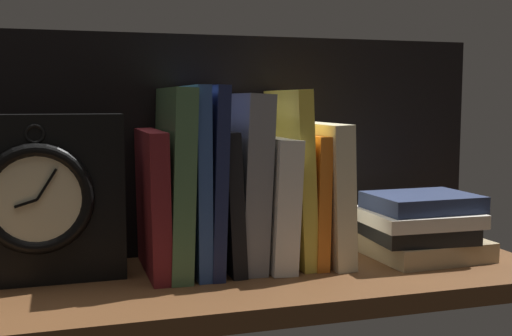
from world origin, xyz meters
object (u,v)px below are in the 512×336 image
at_px(book_green_romantic, 174,180).
at_px(book_stack_side, 421,227).
at_px(book_yellow_seinlanguage, 290,177).
at_px(book_cream_twain, 322,191).
at_px(book_blue_modern, 193,178).
at_px(framed_clock, 38,199).
at_px(book_maroon_dawkins, 152,202).
at_px(book_navy_bierce, 208,178).
at_px(book_orange_pandolfini, 305,198).
at_px(book_gray_chess, 244,180).
at_px(book_black_skeptic, 223,199).
at_px(book_white_catcher, 270,200).

height_order(book_green_romantic, book_stack_side, book_green_romantic).
distance_m(book_yellow_seinlanguage, book_cream_twain, 0.05).
relative_size(book_blue_modern, framed_clock, 1.17).
bearing_deg(book_maroon_dawkins, book_blue_modern, -0.00).
height_order(book_maroon_dawkins, book_navy_bierce, book_navy_bierce).
distance_m(book_cream_twain, book_stack_side, 0.15).
distance_m(book_yellow_seinlanguage, book_orange_pandolfini, 0.04).
distance_m(book_gray_chess, book_stack_side, 0.27).
bearing_deg(book_navy_bierce, framed_clock, -178.23).
bearing_deg(book_blue_modern, book_orange_pandolfini, 0.00).
height_order(book_yellow_seinlanguage, book_cream_twain, book_yellow_seinlanguage).
height_order(book_green_romantic, book_yellow_seinlanguage, book_green_romantic).
height_order(book_navy_bierce, book_black_skeptic, book_navy_bierce).
bearing_deg(book_cream_twain, framed_clock, -179.00).
height_order(book_navy_bierce, book_gray_chess, book_navy_bierce).
xyz_separation_m(book_maroon_dawkins, book_orange_pandolfini, (0.21, -0.00, -0.00)).
distance_m(book_black_skeptic, book_orange_pandolfini, 0.12).
height_order(book_maroon_dawkins, book_gray_chess, book_gray_chess).
bearing_deg(book_green_romantic, book_yellow_seinlanguage, 0.00).
bearing_deg(book_yellow_seinlanguage, book_cream_twain, 0.00).
bearing_deg(book_cream_twain, book_black_skeptic, 180.00).
bearing_deg(book_navy_bierce, book_stack_side, -7.20).
xyz_separation_m(book_blue_modern, book_yellow_seinlanguage, (0.14, 0.00, -0.00)).
xyz_separation_m(book_green_romantic, book_white_catcher, (0.13, 0.00, -0.03)).
distance_m(book_white_catcher, book_cream_twain, 0.08).
xyz_separation_m(book_green_romantic, book_black_skeptic, (0.07, 0.00, -0.03)).
xyz_separation_m(book_navy_bierce, book_stack_side, (0.30, -0.04, -0.08)).
height_order(book_green_romantic, book_cream_twain, book_green_romantic).
distance_m(book_maroon_dawkins, framed_clock, 0.14).
height_order(book_black_skeptic, book_white_catcher, book_black_skeptic).
relative_size(book_maroon_dawkins, book_gray_chess, 0.80).
xyz_separation_m(book_gray_chess, book_stack_side, (0.25, -0.04, -0.07)).
bearing_deg(book_blue_modern, book_black_skeptic, 0.00).
xyz_separation_m(book_green_romantic, book_orange_pandolfini, (0.19, 0.00, -0.03)).
bearing_deg(book_stack_side, book_white_catcher, 169.92).
bearing_deg(book_black_skeptic, book_maroon_dawkins, 180.00).
relative_size(book_blue_modern, book_stack_side, 1.43).
height_order(book_black_skeptic, book_yellow_seinlanguage, book_yellow_seinlanguage).
relative_size(book_orange_pandolfini, framed_clock, 0.86).
xyz_separation_m(book_yellow_seinlanguage, framed_clock, (-0.33, -0.01, -0.01)).
bearing_deg(book_maroon_dawkins, book_black_skeptic, -0.00).
distance_m(book_maroon_dawkins, book_cream_twain, 0.24).
bearing_deg(book_gray_chess, book_cream_twain, 0.00).
height_order(book_green_romantic, book_orange_pandolfini, book_green_romantic).
xyz_separation_m(book_blue_modern, book_stack_side, (0.32, -0.04, -0.08)).
height_order(book_navy_bierce, book_yellow_seinlanguage, book_navy_bierce).
height_order(book_orange_pandolfini, book_cream_twain, book_cream_twain).
relative_size(book_maroon_dawkins, book_stack_side, 1.09).
distance_m(book_black_skeptic, book_white_catcher, 0.07).
height_order(book_black_skeptic, book_stack_side, book_black_skeptic).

